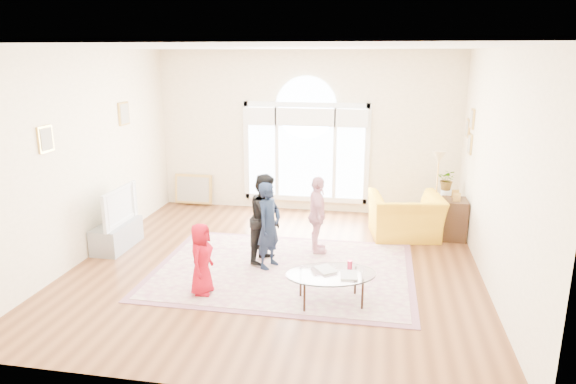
% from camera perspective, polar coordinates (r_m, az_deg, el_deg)
% --- Properties ---
extents(ground, '(6.00, 6.00, 0.00)m').
position_cam_1_polar(ground, '(7.85, -1.33, -8.25)').
color(ground, '#552F18').
rests_on(ground, ground).
extents(room_shell, '(6.00, 6.00, 6.00)m').
position_cam_1_polar(room_shell, '(10.11, 1.93, 6.31)').
color(room_shell, '#FEECC7').
rests_on(room_shell, ground).
extents(area_rug, '(3.60, 2.60, 0.02)m').
position_cam_1_polar(area_rug, '(7.70, -0.53, -8.65)').
color(area_rug, '#C1B393').
rests_on(area_rug, ground).
extents(rug_border, '(3.80, 2.80, 0.01)m').
position_cam_1_polar(rug_border, '(7.70, -0.53, -8.67)').
color(rug_border, '#855463').
rests_on(rug_border, ground).
extents(tv_console, '(0.45, 1.00, 0.42)m').
position_cam_1_polar(tv_console, '(8.96, -18.48, -4.59)').
color(tv_console, gray).
rests_on(tv_console, ground).
extents(television, '(0.17, 1.06, 0.61)m').
position_cam_1_polar(television, '(8.81, -18.71, -1.45)').
color(television, black).
rests_on(television, tv_console).
extents(coffee_table, '(1.30, 1.01, 0.54)m').
position_cam_1_polar(coffee_table, '(6.61, 4.81, -9.14)').
color(coffee_table, silver).
rests_on(coffee_table, ground).
extents(armchair, '(1.34, 1.22, 0.77)m').
position_cam_1_polar(armchair, '(9.13, 12.92, -2.67)').
color(armchair, yellow).
rests_on(armchair, ground).
extents(side_cabinet, '(0.40, 0.50, 0.70)m').
position_cam_1_polar(side_cabinet, '(9.33, 17.95, -2.88)').
color(side_cabinet, black).
rests_on(side_cabinet, ground).
extents(floor_lamp, '(0.28, 0.28, 1.51)m').
position_cam_1_polar(floor_lamp, '(9.19, 16.38, 3.00)').
color(floor_lamp, black).
rests_on(floor_lamp, ground).
extents(plant_pedestal, '(0.20, 0.20, 0.70)m').
position_cam_1_polar(plant_pedestal, '(9.93, 17.04, -1.73)').
color(plant_pedestal, white).
rests_on(plant_pedestal, ground).
extents(potted_plant, '(0.44, 0.41, 0.39)m').
position_cam_1_polar(potted_plant, '(9.79, 17.28, 1.32)').
color(potted_plant, '#33722D').
rests_on(potted_plant, plant_pedestal).
extents(leaning_picture, '(0.80, 0.14, 0.62)m').
position_cam_1_polar(leaning_picture, '(11.12, -10.37, -1.41)').
color(leaning_picture, tan).
rests_on(leaning_picture, ground).
extents(child_red, '(0.32, 0.48, 0.97)m').
position_cam_1_polar(child_red, '(6.89, -9.60, -7.32)').
color(child_red, '#A7091B').
rests_on(child_red, area_rug).
extents(child_navy, '(0.46, 0.55, 1.30)m').
position_cam_1_polar(child_navy, '(7.57, -2.13, -3.73)').
color(child_navy, '#141E34').
rests_on(child_navy, area_rug).
extents(child_black, '(0.66, 0.77, 1.37)m').
position_cam_1_polar(child_black, '(7.78, -2.40, -2.92)').
color(child_black, black).
rests_on(child_black, area_rug).
extents(child_pink, '(0.46, 0.78, 1.25)m').
position_cam_1_polar(child_pink, '(8.15, 3.29, -2.56)').
color(child_pink, pink).
rests_on(child_pink, area_rug).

